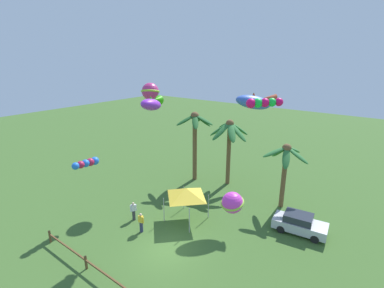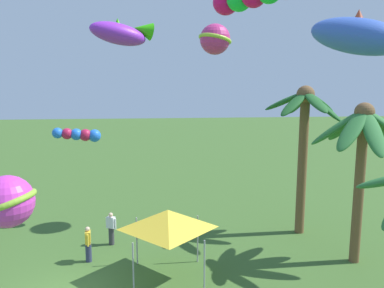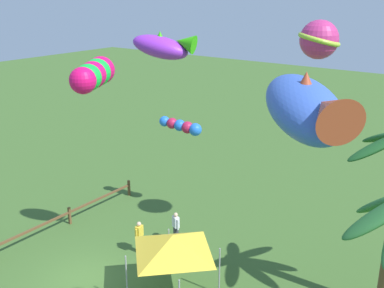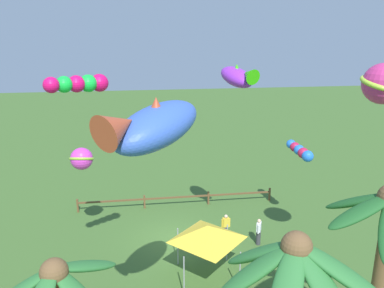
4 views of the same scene
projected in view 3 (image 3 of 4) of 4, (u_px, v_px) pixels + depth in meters
name	position (u px, v px, depth m)	size (l,w,h in m)	color
ground_plane	(86.00, 280.00, 19.80)	(120.00, 120.00, 0.00)	#3D6028
rail_fence	(33.00, 230.00, 22.65)	(13.52, 0.12, 0.95)	brown
spectator_0	(176.00, 227.00, 22.51)	(0.37, 0.50, 1.59)	#38383D
spectator_1	(139.00, 237.00, 21.64)	(0.55, 0.28, 1.59)	#2D3351
festival_tent	(173.00, 244.00, 17.87)	(2.86, 2.86, 2.85)	#9E9EA3
kite_tube_1	(182.00, 126.00, 24.51)	(0.90, 2.46, 0.82)	blue
kite_ball_2	(319.00, 40.00, 18.81)	(2.39, 2.39, 1.58)	#C52F76
kite_tube_3	(94.00, 74.00, 10.52)	(2.13, 1.71, 0.71)	#ED0E62
kite_fish_4	(307.00, 107.00, 10.21)	(3.43, 3.39, 1.68)	blue
kite_fish_5	(164.00, 46.00, 17.86)	(1.82, 2.80, 1.25)	purple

